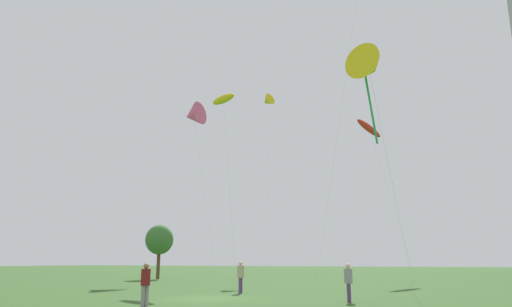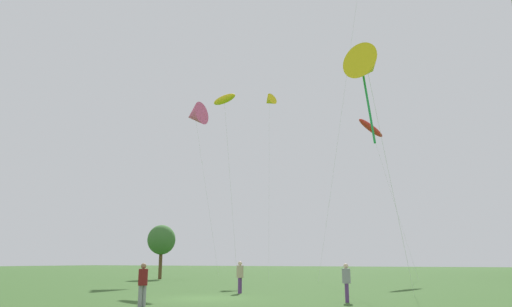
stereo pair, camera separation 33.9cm
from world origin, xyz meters
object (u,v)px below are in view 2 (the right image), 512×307
Objects in this scene: kite_flying_2 at (367,66)px; kite_flying_5 at (269,101)px; kite_flying_4 at (195,115)px; park_tree_1 at (161,240)px; kite_flying_1 at (371,128)px; person_standing_2 at (346,280)px; person_standing_0 at (240,275)px; kite_flying_3 at (224,99)px; person_standing_1 at (143,281)px.

kite_flying_5 is at bearing 121.38° from kite_flying_2.
kite_flying_4 reaches higher than park_tree_1.
kite_flying_1 is 25.28m from park_tree_1.
kite_flying_1 is 19.53m from kite_flying_4.
person_standing_2 is 0.31× the size of park_tree_1.
kite_flying_1 is (3.70, 23.73, 14.70)m from person_standing_0.
park_tree_1 is (-17.24, 15.85, 2.93)m from person_standing_0.
park_tree_1 is (-26.05, 20.14, -6.89)m from kite_flying_2.
park_tree_1 is (-10.85, 6.52, -11.88)m from kite_flying_3.
kite_flying_3 is at bearing -31.01° from park_tree_1.
kite_flying_2 is (8.81, -4.29, 9.82)m from person_standing_0.
park_tree_1 is at bearing -159.40° from kite_flying_1.
kite_flying_1 is at bearing 18.05° from kite_flying_4.
person_standing_0 is at bearing -71.14° from kite_flying_5.
person_standing_0 reaches higher than person_standing_2.
kite_flying_3 is 2.94× the size of park_tree_1.
person_standing_0 is 18.63m from kite_flying_3.
kite_flying_4 is at bearing 59.62° from person_standing_1.
park_tree_1 is at bearing 148.99° from kite_flying_3.
kite_flying_4 reaches higher than person_standing_2.
park_tree_1 is (-9.35, -7.24, -16.34)m from kite_flying_5.
kite_flying_2 is 21.01m from kite_flying_3.
kite_flying_1 is 0.86× the size of kite_flying_4.
kite_flying_5 is (-15.06, 26.45, 19.32)m from person_standing_2.
person_standing_1 is at bearing -152.45° from kite_flying_2.
person_standing_0 is 0.33× the size of park_tree_1.
kite_flying_1 is 28.89m from kite_flying_2.
kite_flying_4 is at bearing -161.95° from kite_flying_1.
person_standing_1 is 36.01m from kite_flying_1.
kite_flying_3 is (-6.39, 9.33, 14.81)m from person_standing_0.
kite_flying_4 is 3.49× the size of park_tree_1.
kite_flying_4 is (-8.36, 8.38, 2.06)m from kite_flying_3.
park_tree_1 reaches higher than person_standing_0.
kite_flying_5 is (-7.83, 32.01, 19.31)m from person_standing_1.
person_standing_2 is at bearing -82.70° from kite_flying_1.
person_standing_0 is 1.05× the size of person_standing_2.
kite_flying_1 is at bearing 3.15° from kite_flying_5.
kite_flying_2 is at bearing -31.71° from person_standing_1.
person_standing_2 is (7.23, 5.56, -0.01)m from person_standing_1.
kite_flying_4 is (-14.69, 26.63, 16.91)m from person_standing_1.
kite_flying_4 is at bearing -146.01° from person_standing_0.
person_standing_1 is 0.11× the size of kite_flying_1.
person_standing_2 is at bearing -43.10° from kite_flying_3.
kite_flying_5 is (-16.70, 27.38, 9.45)m from kite_flying_2.
kite_flying_2 is at bearing -41.86° from kite_flying_3.
kite_flying_2 is at bearing 58.25° from person_standing_0.
person_standing_1 is at bearing -6.21° from person_standing_0.
kite_flying_1 is at bearing -14.22° from person_standing_2.
kite_flying_4 reaches higher than person_standing_1.
kite_flying_5 reaches higher than person_standing_2.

